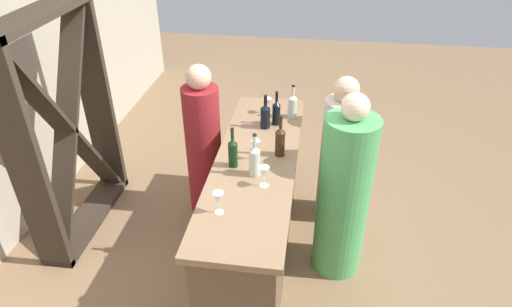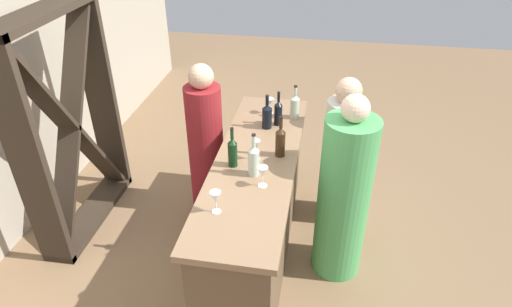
# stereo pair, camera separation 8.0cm
# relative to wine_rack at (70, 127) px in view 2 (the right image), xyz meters

# --- Properties ---
(ground_plane) EXTENTS (12.00, 12.00, 0.00)m
(ground_plane) POSITION_rel_wine_rack_xyz_m (-0.22, -1.65, -0.99)
(ground_plane) COLOR #846647
(bar_counter) EXTENTS (2.15, 0.61, 0.99)m
(bar_counter) POSITION_rel_wine_rack_xyz_m (-0.22, -1.65, -0.49)
(bar_counter) COLOR brown
(bar_counter) RESTS_ON ground
(wine_rack) EXTENTS (1.23, 0.28, 1.98)m
(wine_rack) POSITION_rel_wine_rack_xyz_m (0.00, 0.00, 0.00)
(wine_rack) COLOR #33281E
(wine_rack) RESTS_ON ground
(wine_bottle_leftmost_clear_pale) EXTENTS (0.08, 0.08, 0.33)m
(wine_bottle_leftmost_clear_pale) POSITION_rel_wine_rack_xyz_m (-0.42, -1.67, 0.13)
(wine_bottle_leftmost_clear_pale) COLOR #B7C6B2
(wine_bottle_leftmost_clear_pale) RESTS_ON bar_counter
(wine_bottle_second_left_dark_green) EXTENTS (0.07, 0.07, 0.32)m
(wine_bottle_second_left_dark_green) POSITION_rel_wine_rack_xyz_m (-0.33, -1.50, 0.12)
(wine_bottle_second_left_dark_green) COLOR black
(wine_bottle_second_left_dark_green) RESTS_ON bar_counter
(wine_bottle_center_amber_brown) EXTENTS (0.08, 0.08, 0.33)m
(wine_bottle_center_amber_brown) POSITION_rel_wine_rack_xyz_m (-0.13, -1.82, 0.13)
(wine_bottle_center_amber_brown) COLOR #331E0F
(wine_bottle_center_amber_brown) RESTS_ON bar_counter
(wine_bottle_second_right_near_black) EXTENTS (0.08, 0.08, 0.30)m
(wine_bottle_second_right_near_black) POSITION_rel_wine_rack_xyz_m (0.28, -1.66, 0.11)
(wine_bottle_second_right_near_black) COLOR black
(wine_bottle_second_right_near_black) RESTS_ON bar_counter
(wine_bottle_rightmost_near_black) EXTENTS (0.07, 0.07, 0.30)m
(wine_bottle_rightmost_near_black) POSITION_rel_wine_rack_xyz_m (0.36, -1.74, 0.12)
(wine_bottle_rightmost_near_black) COLOR black
(wine_bottle_rightmost_near_black) RESTS_ON bar_counter
(wine_bottle_far_right_clear_pale) EXTENTS (0.08, 0.08, 0.30)m
(wine_bottle_far_right_clear_pale) POSITION_rel_wine_rack_xyz_m (0.50, -1.87, 0.12)
(wine_bottle_far_right_clear_pale) COLOR #B7C6B2
(wine_bottle_far_right_clear_pale) RESTS_ON bar_counter
(wine_glass_near_left) EXTENTS (0.07, 0.07, 0.16)m
(wine_glass_near_left) POSITION_rel_wine_rack_xyz_m (-0.54, -1.75, 0.11)
(wine_glass_near_left) COLOR white
(wine_glass_near_left) RESTS_ON bar_counter
(wine_glass_near_center) EXTENTS (0.07, 0.07, 0.16)m
(wine_glass_near_center) POSITION_rel_wine_rack_xyz_m (-0.22, -1.65, 0.11)
(wine_glass_near_center) COLOR white
(wine_glass_near_center) RESTS_ON bar_counter
(wine_glass_near_right) EXTENTS (0.08, 0.08, 0.14)m
(wine_glass_near_right) POSITION_rel_wine_rack_xyz_m (0.55, -1.64, 0.11)
(wine_glass_near_right) COLOR white
(wine_glass_near_right) RESTS_ON bar_counter
(wine_glass_far_left) EXTENTS (0.07, 0.07, 0.16)m
(wine_glass_far_left) POSITION_rel_wine_rack_xyz_m (-0.87, -1.51, 0.11)
(wine_glass_far_left) COLOR white
(wine_glass_far_left) RESTS_ON bar_counter
(person_left_guest) EXTENTS (0.51, 0.51, 1.58)m
(person_left_guest) POSITION_rel_wine_rack_xyz_m (-0.23, -2.33, -0.27)
(person_left_guest) COLOR #4CA559
(person_left_guest) RESTS_ON ground
(person_center_guest) EXTENTS (0.35, 0.35, 1.43)m
(person_center_guest) POSITION_rel_wine_rack_xyz_m (0.44, -2.31, -0.33)
(person_center_guest) COLOR beige
(person_center_guest) RESTS_ON ground
(person_right_guest) EXTENTS (0.42, 0.42, 1.49)m
(person_right_guest) POSITION_rel_wine_rack_xyz_m (0.36, -1.08, -0.30)
(person_right_guest) COLOR maroon
(person_right_guest) RESTS_ON ground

